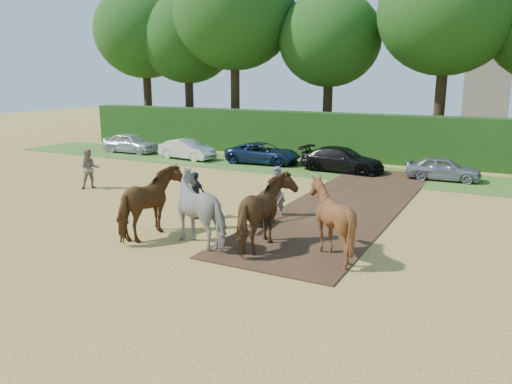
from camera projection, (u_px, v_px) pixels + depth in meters
The scene contains 10 objects.
ground at pixel (236, 248), 15.93m from camera, with size 120.00×120.00×0.00m, color gold.
earth_strip at pixel (348, 204), 21.30m from camera, with size 4.50×17.00×0.05m, color #472D1C.
grass_verge at pixel (359, 173), 28.02m from camera, with size 50.00×5.00×0.03m, color #38601E.
hedgerow at pixel (380, 138), 31.58m from camera, with size 46.00×1.60×3.00m, color #14380F.
spectator_near at pixel (90, 169), 24.11m from camera, with size 0.94×0.73×1.94m, color #B1A18B.
spectator_far at pixel (195, 195), 19.13m from camera, with size 1.06×0.44×1.81m, color #252731.
plough_team at pixel (237, 210), 15.92m from camera, with size 7.78×5.96×2.36m.
parked_cars at pixel (294, 156), 29.88m from camera, with size 30.50×2.99×1.42m.
treeline at pixel (373, 21), 33.39m from camera, with size 48.70×10.60×14.21m.
church at pixel (496, 3), 58.56m from camera, with size 5.20×5.20×27.00m.
Camera 1 is at (7.51, -13.12, 5.36)m, focal length 35.00 mm.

